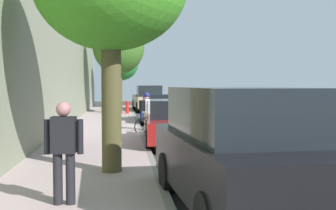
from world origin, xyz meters
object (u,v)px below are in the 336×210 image
Objects in this scene: parked_sedan_red_mid at (173,123)px; street_tree_near_cyclist at (119,64)px; parked_suv_black_far at (238,149)px; street_tree_mid_block at (119,47)px; pedestrian_on_phone at (64,147)px; fire_hydrant at (127,107)px; parked_pickup_tan_nearest at (148,99)px; parked_sedan_dark_blue_second at (158,108)px; cyclist_with_backpack at (146,108)px; bicycle_at_curb at (152,125)px.

parked_sedan_red_mid is 0.92× the size of street_tree_near_cyclist.
parked_suv_black_far is at bearing 90.87° from parked_sedan_red_mid.
pedestrian_on_phone is (0.69, 21.34, -3.42)m from street_tree_mid_block.
street_tree_near_cyclist reaches higher than parked_suv_black_far.
parked_suv_black_far is 21.53m from fire_hydrant.
parked_sedan_dark_blue_second is (0.05, 9.37, -0.15)m from parked_pickup_tan_nearest.
cyclist_with_backpack is 1.04× the size of pedestrian_on_phone.
cyclist_with_backpack reaches higher than parked_sedan_dark_blue_second.
parked_pickup_tan_nearest is at bearing -90.71° from parked_sedan_red_mid.
parked_pickup_tan_nearest reaches higher than fire_hydrant.
parked_suv_black_far is at bearing 94.11° from cyclist_with_backpack.
street_tree_near_cyclist is at bearing -84.69° from parked_sedan_red_mid.
bicycle_at_curb is at bearing 97.59° from street_tree_mid_block.
parked_pickup_tan_nearest reaches higher than bicycle_at_curb.
parked_pickup_tan_nearest is 0.87× the size of street_tree_mid_block.
parked_pickup_tan_nearest is 14.46m from bicycle_at_curb.
parked_sedan_dark_blue_second is 4.71m from cyclist_with_backpack.
parked_suv_black_far is 2.83× the size of cyclist_with_backpack.
parked_sedan_red_mid is 7.69m from pedestrian_on_phone.
parked_sedan_dark_blue_second is 1.00× the size of parked_sedan_red_mid.
parked_sedan_red_mid is at bearing 95.31° from street_tree_near_cyclist.
cyclist_with_backpack is (0.22, -0.44, 0.68)m from bicycle_at_curb.
cyclist_with_backpack is at bearing 94.12° from street_tree_near_cyclist.
parked_sedan_dark_blue_second is 5.33× the size of fire_hydrant.
bicycle_at_curb is (0.65, 5.07, -0.39)m from parked_sedan_dark_blue_second.
bicycle_at_curb is at bearing 116.79° from cyclist_with_backpack.
cyclist_with_backpack reaches higher than parked_sedan_red_mid.
pedestrian_on_phone reaches higher than parked_sedan_dark_blue_second.
parked_sedan_red_mid is at bearing 97.74° from street_tree_mid_block.
street_tree_mid_block is 21.62m from pedestrian_on_phone.
parked_pickup_tan_nearest is at bearing -90.30° from parked_sedan_dark_blue_second.
parked_sedan_dark_blue_second and parked_sedan_red_mid have the same top height.
bicycle_at_curb is 10.75m from pedestrian_on_phone.
pedestrian_on_phone is at bearing 88.58° from street_tree_near_cyclist.
parked_sedan_red_mid is 2.96× the size of bicycle_at_curb.
cyclist_with_backpack is (0.87, 4.62, 0.29)m from parked_sedan_dark_blue_second.
fire_hydrant is (-1.24, -21.07, -0.50)m from pedestrian_on_phone.
cyclist_with_backpack reaches higher than bicycle_at_curb.
bicycle_at_curb is 1.81× the size of fire_hydrant.
parked_sedan_red_mid is 7.63m from parked_suv_black_far.
parked_suv_black_far is at bearing 95.35° from street_tree_mid_block.
parked_sedan_red_mid is 2.63× the size of cyclist_with_backpack.
street_tree_near_cyclist is at bearing -85.38° from fire_hydrant.
parked_pickup_tan_nearest is at bearing -92.75° from bicycle_at_curb.
street_tree_mid_block is (1.22, -10.38, 3.43)m from cyclist_with_backpack.
street_tree_mid_block is at bearing -84.65° from parked_suv_black_far.
bicycle_at_curb is at bearing -81.77° from parked_sedan_red_mid.
parked_pickup_tan_nearest reaches higher than parked_sedan_red_mid.
street_tree_near_cyclist is at bearing -53.68° from parked_pickup_tan_nearest.
fire_hydrant is at bearing -93.36° from pedestrian_on_phone.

